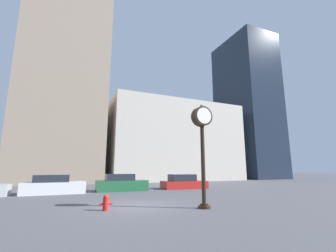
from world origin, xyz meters
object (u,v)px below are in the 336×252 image
street_clock (202,133)px  car_red (183,183)px  car_green (121,184)px  fire_hydrant_far (106,202)px  car_white (54,186)px

street_clock → car_red: size_ratio=1.18×
car_green → street_clock: bearing=-78.8°
car_green → fire_hydrant_far: (-2.57, -8.84, -0.26)m
car_white → car_green: car_green is taller
street_clock → car_white: size_ratio=1.16×
car_red → street_clock: bearing=-109.0°
car_green → car_red: 5.95m
car_red → fire_hydrant_far: size_ratio=6.31×
street_clock → car_white: 12.52m
street_clock → fire_hydrant_far: size_ratio=7.44×
car_white → car_red: car_white is taller
car_green → car_white: bearing=-176.6°
car_red → fire_hydrant_far: bearing=-130.9°
street_clock → fire_hydrant_far: 5.64m
car_white → car_green: bearing=2.6°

